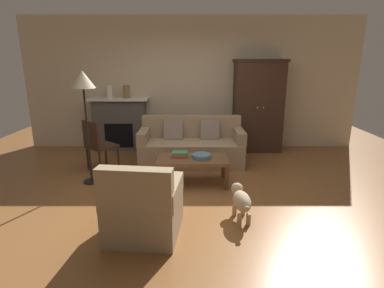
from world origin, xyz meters
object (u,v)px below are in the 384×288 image
object	(u,v)px
armchair_near_left	(143,209)
side_chair_wooden	(97,143)
armoire	(258,106)
fruit_bowl	(202,156)
mantel_vase_cream	(110,92)
dog	(241,200)
mantel_vase_bronze	(127,92)
floor_lamp	(83,86)
fireplace	(120,123)
book_stack	(180,154)
coffee_table	(193,161)
couch	(192,146)

from	to	relation	value
armchair_near_left	side_chair_wooden	xyz separation A→B (m)	(-1.11, 2.09, 0.20)
armoire	fruit_bowl	distance (m)	2.33
mantel_vase_cream	armchair_near_left	size ratio (longest dim) A/B	0.31
armoire	dog	distance (m)	3.21
mantel_vase_bronze	floor_lamp	world-z (taller)	floor_lamp
fireplace	armoire	world-z (taller)	armoire
mantel_vase_cream	book_stack	bearing A→B (deg)	-50.90
book_stack	mantel_vase_cream	world-z (taller)	mantel_vase_cream
armoire	mantel_vase_cream	xyz separation A→B (m)	(-3.13, 0.06, 0.29)
fireplace	mantel_vase_bronze	distance (m)	0.71
armoire	coffee_table	xyz separation A→B (m)	(-1.38, -1.90, -0.60)
side_chair_wooden	floor_lamp	bearing A→B (deg)	-86.32
coffee_table	armchair_near_left	size ratio (longest dim) A/B	1.25
couch	side_chair_wooden	world-z (taller)	side_chair_wooden
fireplace	dog	bearing A→B (deg)	-55.22
fruit_bowl	armchair_near_left	size ratio (longest dim) A/B	0.34
armoire	armchair_near_left	bearing A→B (deg)	-119.55
fruit_bowl	mantel_vase_bronze	distance (m)	2.62
mantel_vase_cream	dog	size ratio (longest dim) A/B	0.48
couch	armchair_near_left	size ratio (longest dim) A/B	2.18
floor_lamp	mantel_vase_cream	bearing A→B (deg)	93.83
armoire	mantel_vase_cream	world-z (taller)	armoire
coffee_table	dog	distance (m)	1.28
couch	armchair_near_left	bearing A→B (deg)	-101.81
floor_lamp	dog	world-z (taller)	floor_lamp
couch	mantel_vase_cream	xyz separation A→B (m)	(-1.73, 0.93, 0.94)
mantel_vase_bronze	couch	bearing A→B (deg)	-34.25
armoire	mantel_vase_bronze	bearing A→B (deg)	178.76
book_stack	mantel_vase_cream	distance (m)	2.57
armoire	dog	xyz separation A→B (m)	(-0.79, -3.03, -0.72)
floor_lamp	coffee_table	bearing A→B (deg)	-1.80
mantel_vase_bronze	side_chair_wooden	world-z (taller)	mantel_vase_bronze
fireplace	armchair_near_left	bearing A→B (deg)	-73.55
mantel_vase_cream	mantel_vase_bronze	distance (m)	0.36
fruit_bowl	dog	size ratio (longest dim) A/B	0.52
book_stack	mantel_vase_bronze	bearing A→B (deg)	121.93
couch	fruit_bowl	bearing A→B (deg)	-81.39
mantel_vase_cream	fireplace	bearing A→B (deg)	5.69
couch	mantel_vase_bronze	xyz separation A→B (m)	(-1.37, 0.93, 0.94)
fruit_bowl	mantel_vase_cream	world-z (taller)	mantel_vase_cream
armoire	couch	bearing A→B (deg)	-147.97
fruit_bowl	book_stack	xyz separation A→B (m)	(-0.34, 0.07, 0.01)
fruit_bowl	mantel_vase_cream	size ratio (longest dim) A/B	1.08
book_stack	floor_lamp	world-z (taller)	floor_lamp
dog	couch	bearing A→B (deg)	105.71
coffee_table	book_stack	distance (m)	0.23
mantel_vase_bronze	armchair_near_left	world-z (taller)	mantel_vase_bronze
floor_lamp	dog	distance (m)	2.81
coffee_table	fruit_bowl	size ratio (longest dim) A/B	3.71
couch	fruit_bowl	size ratio (longest dim) A/B	6.49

